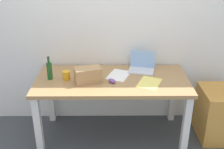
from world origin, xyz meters
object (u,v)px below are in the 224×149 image
desk (112,87)px  filing_cabinet (217,114)px  coffee_mug (66,75)px  beer_bottle (49,70)px  laptop_right (142,67)px  computer_mouse (112,81)px  cardboard_box (88,75)px

desk → filing_cabinet: (1.20, -0.02, -0.34)m
coffee_mug → beer_bottle: bearing=176.4°
desk → coffee_mug: 0.51m
laptop_right → beer_bottle: 1.03m
desk → laptop_right: (0.34, 0.22, 0.15)m
filing_cabinet → desk: bearing=179.3°
computer_mouse → cardboard_box: cardboard_box is taller
beer_bottle → cardboard_box: 0.42m
beer_bottle → coffee_mug: (0.18, -0.01, -0.05)m
desk → coffee_mug: coffee_mug is taller
beer_bottle → filing_cabinet: 1.94m
computer_mouse → beer_bottle: bearing=141.2°
coffee_mug → filing_cabinet: bearing=-0.1°
laptop_right → computer_mouse: laptop_right is taller
desk → filing_cabinet: desk is taller
beer_bottle → computer_mouse: bearing=-7.3°
desk → laptop_right: bearing=32.4°
desk → laptop_right: 0.43m
desk → cardboard_box: (-0.25, -0.07, 0.18)m
cardboard_box → coffee_mug: cardboard_box is taller
laptop_right → cardboard_box: laptop_right is taller
desk → cardboard_box: size_ratio=6.04×
beer_bottle → cardboard_box: beer_bottle is taller
laptop_right → computer_mouse: (-0.34, -0.30, -0.03)m
laptop_right → cardboard_box: (-0.59, -0.29, 0.03)m
desk → laptop_right: size_ratio=5.11×
laptop_right → beer_bottle: (-1.01, -0.22, 0.05)m
filing_cabinet → cardboard_box: bearing=-177.8°
beer_bottle → coffee_mug: beer_bottle is taller
laptop_right → beer_bottle: bearing=-167.7°
cardboard_box → computer_mouse: bearing=-3.7°
computer_mouse → cardboard_box: (-0.25, 0.02, 0.06)m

